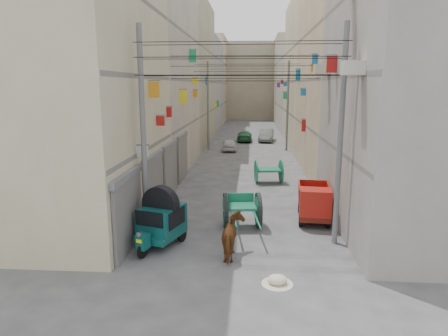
# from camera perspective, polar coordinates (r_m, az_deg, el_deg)

# --- Properties ---
(ground) EXTENTS (140.00, 140.00, 0.00)m
(ground) POSITION_cam_1_polar(r_m,az_deg,el_deg) (10.31, 1.01, -22.79)
(ground) COLOR #414143
(ground) RESTS_ON ground
(building_row_left) EXTENTS (8.00, 62.00, 14.00)m
(building_row_left) POSITION_cam_1_polar(r_m,az_deg,el_deg) (43.45, -7.32, 12.40)
(building_row_left) COLOR #C4B994
(building_row_left) RESTS_ON ground
(building_row_right) EXTENTS (8.00, 62.00, 14.00)m
(building_row_right) POSITION_cam_1_polar(r_m,az_deg,el_deg) (43.29, 14.42, 12.14)
(building_row_right) COLOR gray
(building_row_right) RESTS_ON ground
(end_cap_building) EXTENTS (22.00, 10.00, 13.00)m
(end_cap_building) POSITION_cam_1_polar(r_m,az_deg,el_deg) (74.50, 3.78, 12.16)
(end_cap_building) COLOR tan
(end_cap_building) RESTS_ON ground
(shutters_left) EXTENTS (0.18, 14.40, 2.88)m
(shutters_left) POSITION_cam_1_polar(r_m,az_deg,el_deg) (19.84, -8.73, -1.11)
(shutters_left) COLOR #505055
(shutters_left) RESTS_ON ground
(signboards) EXTENTS (8.22, 40.52, 5.67)m
(signboards) POSITION_cam_1_polar(r_m,az_deg,el_deg) (30.25, 3.21, 7.09)
(signboards) COLOR #186EAB
(signboards) RESTS_ON ground
(ac_units) EXTENTS (0.70, 6.55, 3.35)m
(ac_units) POSITION_cam_1_polar(r_m,az_deg,el_deg) (16.55, 15.92, 16.78)
(ac_units) COLOR #BBB8A8
(ac_units) RESTS_ON ground
(utility_poles) EXTENTS (7.40, 22.20, 8.00)m
(utility_poles) POSITION_cam_1_polar(r_m,az_deg,el_deg) (25.56, 3.08, 7.54)
(utility_poles) COLOR #5F6062
(utility_poles) RESTS_ON ground
(overhead_cables) EXTENTS (7.40, 22.52, 1.12)m
(overhead_cables) POSITION_cam_1_polar(r_m,az_deg,el_deg) (22.92, 3.04, 13.99)
(overhead_cables) COLOR black
(overhead_cables) RESTS_ON ground
(auto_rickshaw) EXTENTS (1.89, 2.54, 1.72)m
(auto_rickshaw) POSITION_cam_1_polar(r_m,az_deg,el_deg) (15.02, -8.99, -7.20)
(auto_rickshaw) COLOR black
(auto_rickshaw) RESTS_ON ground
(tonga_cart) EXTENTS (1.70, 3.40, 1.48)m
(tonga_cart) POSITION_cam_1_polar(r_m,az_deg,el_deg) (16.73, 2.59, -5.97)
(tonga_cart) COLOR black
(tonga_cart) RESTS_ON ground
(mini_truck) EXTENTS (1.58, 3.05, 1.65)m
(mini_truck) POSITION_cam_1_polar(r_m,az_deg,el_deg) (17.75, 12.78, -5.14)
(mini_truck) COLOR black
(mini_truck) RESTS_ON ground
(second_cart) EXTENTS (1.78, 1.61, 1.42)m
(second_cart) POSITION_cam_1_polar(r_m,az_deg,el_deg) (24.42, 6.38, -0.40)
(second_cart) COLOR #166347
(second_cart) RESTS_ON ground
(feed_sack) EXTENTS (0.59, 0.47, 0.30)m
(feed_sack) POSITION_cam_1_polar(r_m,az_deg,el_deg) (12.49, 7.63, -15.53)
(feed_sack) COLOR beige
(feed_sack) RESTS_ON ground
(horse) EXTENTS (0.83, 1.76, 1.47)m
(horse) POSITION_cam_1_polar(r_m,az_deg,el_deg) (13.92, 1.38, -9.82)
(horse) COLOR maroon
(horse) RESTS_ON ground
(distant_car_white) EXTENTS (1.45, 3.24, 1.08)m
(distant_car_white) POSITION_cam_1_polar(r_m,az_deg,el_deg) (36.55, 0.76, 3.34)
(distant_car_white) COLOR silver
(distant_car_white) RESTS_ON ground
(distant_car_grey) EXTENTS (1.77, 4.06, 1.30)m
(distant_car_grey) POSITION_cam_1_polar(r_m,az_deg,el_deg) (43.00, 6.05, 4.68)
(distant_car_grey) COLOR #565B59
(distant_car_grey) RESTS_ON ground
(distant_car_green) EXTENTS (1.55, 3.79, 1.10)m
(distant_car_green) POSITION_cam_1_polar(r_m,az_deg,el_deg) (42.83, 2.96, 4.57)
(distant_car_green) COLOR #216238
(distant_car_green) RESTS_ON ground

